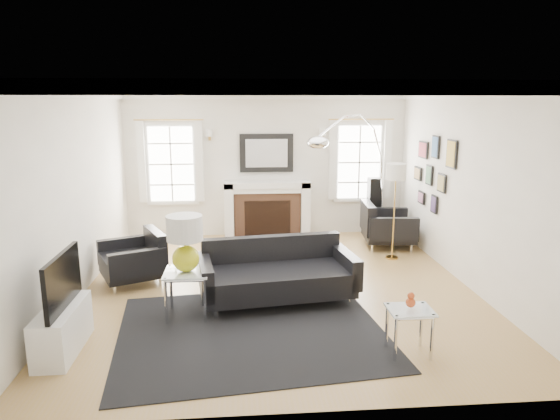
{
  "coord_description": "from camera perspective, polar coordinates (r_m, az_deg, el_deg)",
  "views": [
    {
      "loc": [
        -0.53,
        -6.81,
        2.63
      ],
      "look_at": [
        0.05,
        0.3,
        1.08
      ],
      "focal_mm": 32.0,
      "sensor_mm": 36.0,
      "label": 1
    }
  ],
  "objects": [
    {
      "name": "back_wall",
      "position": [
        9.9,
        -1.56,
        5.11
      ],
      "size": [
        5.5,
        0.04,
        2.8
      ],
      "primitive_type": "cube",
      "color": "white",
      "rests_on": "floor"
    },
    {
      "name": "mantel_mirror",
      "position": [
        9.83,
        -1.56,
        6.53
      ],
      "size": [
        1.05,
        0.07,
        0.75
      ],
      "color": "black",
      "rests_on": "back_wall"
    },
    {
      "name": "gallery_wall",
      "position": [
        8.8,
        17.08,
        4.55
      ],
      "size": [
        0.04,
        1.73,
        1.29
      ],
      "color": "black",
      "rests_on": "right_wall"
    },
    {
      "name": "nesting_table",
      "position": [
        5.54,
        14.59,
        -11.97
      ],
      "size": [
        0.46,
        0.39,
        0.51
      ],
      "color": "silver",
      "rests_on": "floor"
    },
    {
      "name": "floor",
      "position": [
        7.32,
        -0.21,
        -8.81
      ],
      "size": [
        6.0,
        6.0,
        0.0
      ],
      "primitive_type": "plane",
      "color": "#A88246",
      "rests_on": "ground"
    },
    {
      "name": "stick_floor_lamp",
      "position": [
        8.49,
        13.1,
        3.73
      ],
      "size": [
        0.33,
        0.33,
        1.64
      ],
      "color": "#BD9141",
      "rests_on": "floor"
    },
    {
      "name": "window_left",
      "position": [
        9.92,
        -12.32,
        5.19
      ],
      "size": [
        1.24,
        0.15,
        1.62
      ],
      "color": "white",
      "rests_on": "back_wall"
    },
    {
      "name": "orange_vase",
      "position": [
        5.46,
        14.71,
        -9.99
      ],
      "size": [
        0.1,
        0.1,
        0.16
      ],
      "color": "#B13D16",
      "rests_on": "nesting_table"
    },
    {
      "name": "gourd_lamp",
      "position": [
        6.17,
        -10.8,
        -3.34
      ],
      "size": [
        0.44,
        0.44,
        0.7
      ],
      "color": "#C9CB19",
      "rests_on": "side_table_left"
    },
    {
      "name": "speaker_tower",
      "position": [
        10.03,
        10.66,
        0.29
      ],
      "size": [
        0.24,
        0.24,
        1.18
      ],
      "primitive_type": "cube",
      "rotation": [
        0.0,
        0.0,
        0.02
      ],
      "color": "black",
      "rests_on": "floor"
    },
    {
      "name": "tv_unit",
      "position": [
        5.93,
        -23.6,
        -11.71
      ],
      "size": [
        0.35,
        1.0,
        1.09
      ],
      "color": "white",
      "rests_on": "floor"
    },
    {
      "name": "right_wall",
      "position": [
        7.66,
        20.77,
        2.2
      ],
      "size": [
        0.04,
        6.0,
        2.8
      ],
      "primitive_type": "cube",
      "color": "white",
      "rests_on": "floor"
    },
    {
      "name": "armchair_right",
      "position": [
        9.42,
        11.9,
        -1.86
      ],
      "size": [
        0.99,
        1.08,
        0.68
      ],
      "color": "black",
      "rests_on": "floor"
    },
    {
      "name": "front_wall",
      "position": [
        4.04,
        3.08,
        -5.52
      ],
      "size": [
        5.5,
        0.04,
        2.8
      ],
      "primitive_type": "cube",
      "color": "white",
      "rests_on": "floor"
    },
    {
      "name": "area_rug",
      "position": [
        6.02,
        -3.29,
        -13.62
      ],
      "size": [
        3.31,
        2.86,
        0.01
      ],
      "primitive_type": "cube",
      "rotation": [
        0.0,
        0.0,
        0.11
      ],
      "color": "black",
      "rests_on": "floor"
    },
    {
      "name": "crown_molding",
      "position": [
        6.83,
        -0.23,
        13.16
      ],
      "size": [
        5.5,
        6.0,
        0.12
      ],
      "primitive_type": "cube",
      "color": "white",
      "rests_on": "back_wall"
    },
    {
      "name": "sofa",
      "position": [
        6.76,
        -0.39,
        -7.35
      ],
      "size": [
        2.16,
        1.21,
        0.67
      ],
      "color": "black",
      "rests_on": "floor"
    },
    {
      "name": "arc_floor_lamp",
      "position": [
        8.94,
        8.31,
        3.96
      ],
      "size": [
        1.78,
        1.65,
        2.52
      ],
      "color": "white",
      "rests_on": "floor"
    },
    {
      "name": "ceiling",
      "position": [
        6.83,
        -0.23,
        13.67
      ],
      "size": [
        5.5,
        6.0,
        0.02
      ],
      "primitive_type": "cube",
      "color": "white",
      "rests_on": "back_wall"
    },
    {
      "name": "window_right",
      "position": [
        10.11,
        9.03,
        5.45
      ],
      "size": [
        1.24,
        0.15,
        1.62
      ],
      "color": "white",
      "rests_on": "back_wall"
    },
    {
      "name": "armchair_left",
      "position": [
        7.71,
        -16.15,
        -5.45
      ],
      "size": [
        1.13,
        1.19,
        0.63
      ],
      "color": "black",
      "rests_on": "floor"
    },
    {
      "name": "side_table_left",
      "position": [
        6.32,
        -10.62,
        -7.83
      ],
      "size": [
        0.54,
        0.54,
        0.59
      ],
      "color": "silver",
      "rests_on": "floor"
    },
    {
      "name": "fireplace",
      "position": [
        9.84,
        -1.47,
        0.0
      ],
      "size": [
        1.7,
        0.69,
        1.11
      ],
      "color": "white",
      "rests_on": "floor"
    },
    {
      "name": "left_wall",
      "position": [
        7.27,
        -22.38,
        1.57
      ],
      "size": [
        0.04,
        6.0,
        2.8
      ],
      "primitive_type": "cube",
      "color": "white",
      "rests_on": "floor"
    },
    {
      "name": "coffee_table",
      "position": [
        6.7,
        -3.7,
        -7.98
      ],
      "size": [
        0.79,
        0.79,
        0.35
      ],
      "color": "silver",
      "rests_on": "floor"
    }
  ]
}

